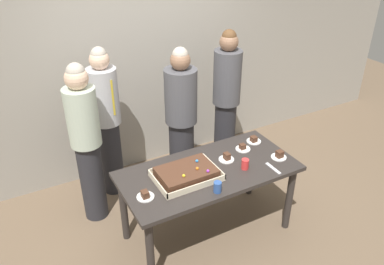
% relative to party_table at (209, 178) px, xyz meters
% --- Properties ---
extents(ground_plane, '(12.00, 12.00, 0.00)m').
position_rel_party_table_xyz_m(ground_plane, '(0.00, 0.00, -0.67)').
color(ground_plane, brown).
extents(interior_back_panel, '(8.00, 0.12, 3.00)m').
position_rel_party_table_xyz_m(interior_back_panel, '(0.00, 1.60, 0.83)').
color(interior_back_panel, '#9E998E').
rests_on(interior_back_panel, ground_plane).
extents(party_table, '(1.67, 0.81, 0.78)m').
position_rel_party_table_xyz_m(party_table, '(0.00, 0.00, 0.00)').
color(party_table, '#2D2826').
rests_on(party_table, ground_plane).
extents(sheet_cake, '(0.58, 0.41, 0.12)m').
position_rel_party_table_xyz_m(sheet_cake, '(-0.24, -0.01, 0.15)').
color(sheet_cake, beige).
rests_on(sheet_cake, party_table).
extents(plated_slice_near_left, '(0.15, 0.15, 0.07)m').
position_rel_party_table_xyz_m(plated_slice_near_left, '(-0.68, -0.10, 0.12)').
color(plated_slice_near_left, white).
rests_on(plated_slice_near_left, party_table).
extents(plated_slice_near_right, '(0.15, 0.15, 0.06)m').
position_rel_party_table_xyz_m(plated_slice_near_right, '(0.48, 0.14, 0.12)').
color(plated_slice_near_right, white).
rests_on(plated_slice_near_right, party_table).
extents(plated_slice_far_left, '(0.15, 0.15, 0.07)m').
position_rel_party_table_xyz_m(plated_slice_far_left, '(0.23, 0.06, 0.12)').
color(plated_slice_far_left, white).
rests_on(plated_slice_far_left, party_table).
extents(plated_slice_far_right, '(0.15, 0.15, 0.08)m').
position_rel_party_table_xyz_m(plated_slice_far_right, '(0.71, -0.15, 0.13)').
color(plated_slice_far_right, white).
rests_on(plated_slice_far_right, party_table).
extents(plated_slice_center_front, '(0.15, 0.15, 0.07)m').
position_rel_party_table_xyz_m(plated_slice_center_front, '(0.67, 0.21, 0.12)').
color(plated_slice_center_front, white).
rests_on(plated_slice_center_front, party_table).
extents(drink_cup_nearest, '(0.07, 0.07, 0.10)m').
position_rel_party_table_xyz_m(drink_cup_nearest, '(0.30, -0.15, 0.15)').
color(drink_cup_nearest, red).
rests_on(drink_cup_nearest, party_table).
extents(drink_cup_middle, '(0.07, 0.07, 0.10)m').
position_rel_party_table_xyz_m(drink_cup_middle, '(-0.11, -0.32, 0.15)').
color(drink_cup_middle, '#2D5199').
rests_on(drink_cup_middle, party_table).
extents(cake_server_utensil, '(0.03, 0.20, 0.01)m').
position_rel_party_table_xyz_m(cake_server_utensil, '(0.54, -0.27, 0.11)').
color(cake_server_utensil, silver).
rests_on(cake_server_utensil, party_table).
extents(person_serving_front, '(0.35, 0.35, 1.72)m').
position_rel_party_table_xyz_m(person_serving_front, '(0.11, 0.77, 0.22)').
color(person_serving_front, '#28282D').
rests_on(person_serving_front, ground_plane).
extents(person_green_shirt_behind, '(0.32, 0.32, 1.77)m').
position_rel_party_table_xyz_m(person_green_shirt_behind, '(0.80, 0.95, 0.26)').
color(person_green_shirt_behind, '#28282D').
rests_on(person_green_shirt_behind, ground_plane).
extents(person_striped_tie_right, '(0.31, 0.31, 1.73)m').
position_rel_party_table_xyz_m(person_striped_tie_right, '(-0.60, 1.15, 0.24)').
color(person_striped_tie_right, '#28282D').
rests_on(person_striped_tie_right, ground_plane).
extents(person_far_right_suit, '(0.30, 0.30, 1.72)m').
position_rel_party_table_xyz_m(person_far_right_suit, '(-0.92, 0.81, 0.24)').
color(person_far_right_suit, '#28282D').
rests_on(person_far_right_suit, ground_plane).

